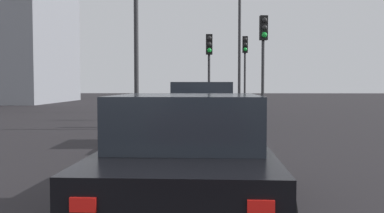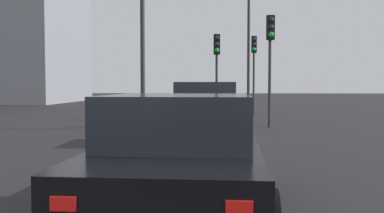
% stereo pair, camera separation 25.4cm
% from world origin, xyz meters
% --- Properties ---
extents(car_white_lead, '(4.18, 2.07, 1.65)m').
position_xyz_m(car_white_lead, '(9.04, -0.16, 0.78)').
color(car_white_lead, silver).
rests_on(car_white_lead, ground_plane).
extents(car_black_second, '(4.11, 2.15, 1.46)m').
position_xyz_m(car_black_second, '(2.63, -0.05, 0.71)').
color(car_black_second, black).
rests_on(car_black_second, ground_plane).
extents(traffic_light_near_left, '(0.33, 0.30, 4.14)m').
position_xyz_m(traffic_light_near_left, '(13.41, -2.47, 2.98)').
color(traffic_light_near_left, '#2D2D30').
rests_on(traffic_light_near_left, ground_plane).
extents(traffic_light_near_right, '(0.32, 0.28, 4.24)m').
position_xyz_m(traffic_light_near_right, '(20.84, -2.54, 3.04)').
color(traffic_light_near_right, '#2D2D30').
rests_on(traffic_light_near_right, ground_plane).
extents(traffic_light_far_left, '(0.32, 0.29, 3.84)m').
position_xyz_m(traffic_light_far_left, '(16.54, -0.51, 2.77)').
color(traffic_light_far_left, '#2D2D30').
rests_on(traffic_light_far_left, ground_plane).
extents(street_lamp_kerbside, '(0.56, 0.36, 7.85)m').
position_xyz_m(street_lamp_kerbside, '(22.05, -2.33, 4.58)').
color(street_lamp_kerbside, '#2D2D30').
rests_on(street_lamp_kerbside, ground_plane).
extents(street_lamp_far, '(0.56, 0.36, 7.79)m').
position_xyz_m(street_lamp_far, '(12.51, 2.12, 4.55)').
color(street_lamp_far, '#2D2D30').
rests_on(street_lamp_far, ground_plane).
extents(building_facade_left, '(12.47, 6.37, 16.35)m').
position_xyz_m(building_facade_left, '(36.18, 16.00, 8.18)').
color(building_facade_left, gray).
rests_on(building_facade_left, ground_plane).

